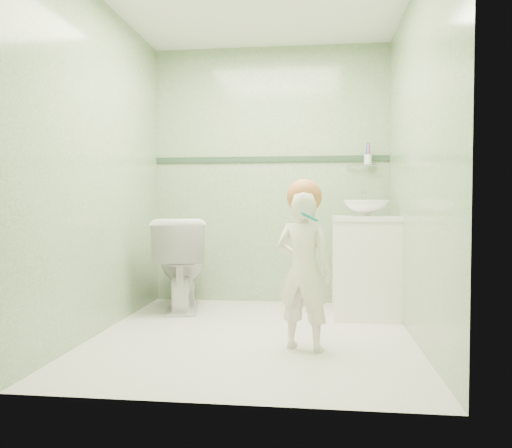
# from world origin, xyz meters

# --- Properties ---
(ground) EXTENTS (2.50, 2.50, 0.00)m
(ground) POSITION_xyz_m (0.00, 0.00, 0.00)
(ground) COLOR beige
(ground) RESTS_ON ground
(room_shell) EXTENTS (2.50, 2.54, 2.40)m
(room_shell) POSITION_xyz_m (0.00, 0.00, 1.20)
(room_shell) COLOR #7EA172
(room_shell) RESTS_ON ground
(trim_stripe) EXTENTS (2.20, 0.02, 0.05)m
(trim_stripe) POSITION_xyz_m (0.00, 1.24, 1.35)
(trim_stripe) COLOR #2B4531
(trim_stripe) RESTS_ON room_shell
(vanity) EXTENTS (0.52, 0.50, 0.80)m
(vanity) POSITION_xyz_m (0.84, 0.70, 0.40)
(vanity) COLOR white
(vanity) RESTS_ON ground
(counter) EXTENTS (0.54, 0.52, 0.04)m
(counter) POSITION_xyz_m (0.84, 0.70, 0.81)
(counter) COLOR white
(counter) RESTS_ON vanity
(basin) EXTENTS (0.37, 0.37, 0.13)m
(basin) POSITION_xyz_m (0.84, 0.70, 0.89)
(basin) COLOR white
(basin) RESTS_ON counter
(faucet) EXTENTS (0.03, 0.13, 0.18)m
(faucet) POSITION_xyz_m (0.84, 0.89, 0.97)
(faucet) COLOR silver
(faucet) RESTS_ON counter
(cup_holder) EXTENTS (0.26, 0.07, 0.21)m
(cup_holder) POSITION_xyz_m (0.89, 1.18, 1.33)
(cup_holder) COLOR silver
(cup_holder) RESTS_ON room_shell
(toilet) EXTENTS (0.60, 0.86, 0.81)m
(toilet) POSITION_xyz_m (-0.74, 0.80, 0.40)
(toilet) COLOR white
(toilet) RESTS_ON ground
(toddler) EXTENTS (0.42, 0.35, 1.01)m
(toddler) POSITION_xyz_m (0.36, -0.31, 0.50)
(toddler) COLOR silver
(toddler) RESTS_ON ground
(hair_cap) EXTENTS (0.22, 0.22, 0.22)m
(hair_cap) POSITION_xyz_m (0.36, -0.29, 0.97)
(hair_cap) COLOR #BE6F3B
(hair_cap) RESTS_ON toddler
(teal_toothbrush) EXTENTS (0.11, 0.14, 0.08)m
(teal_toothbrush) POSITION_xyz_m (0.39, -0.45, 0.85)
(teal_toothbrush) COLOR #0D8380
(teal_toothbrush) RESTS_ON toddler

